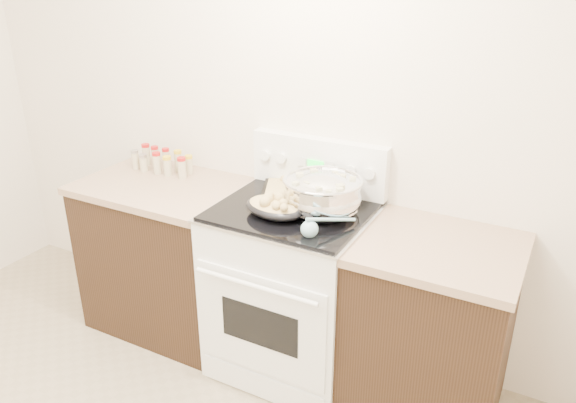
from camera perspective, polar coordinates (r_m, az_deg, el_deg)
The scene contains 9 objects.
counter_left at distance 3.43m, azimuth -11.90°, elevation -5.30°, with size 0.93×0.67×0.92m.
counter_right at distance 2.81m, azimuth 14.16°, elevation -12.52°, with size 0.73×0.67×0.92m.
kitchen_range at distance 3.00m, azimuth 0.50°, elevation -8.60°, with size 0.78×0.73×1.22m.
mixing_bowl at distance 2.71m, azimuth 3.53°, elevation 0.65°, with size 0.43×0.43×0.23m.
roasting_pan at distance 2.68m, azimuth -1.36°, elevation -0.50°, with size 0.35×0.27×0.12m.
baking_sheet at distance 2.96m, azimuth 1.58°, elevation 1.20°, with size 0.51×0.45×0.06m.
wooden_spoon at distance 2.71m, azimuth 1.36°, elevation -1.07°, with size 0.11×0.28×0.04m.
blue_ladle at distance 2.51m, azimuth 2.45°, elevation -2.71°, with size 0.19×0.24×0.10m.
spice_jars at distance 3.40m, azimuth -12.67°, elevation 4.02°, with size 0.39×0.15×0.13m.
Camera 1 is at (1.52, -0.83, 2.08)m, focal length 35.00 mm.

